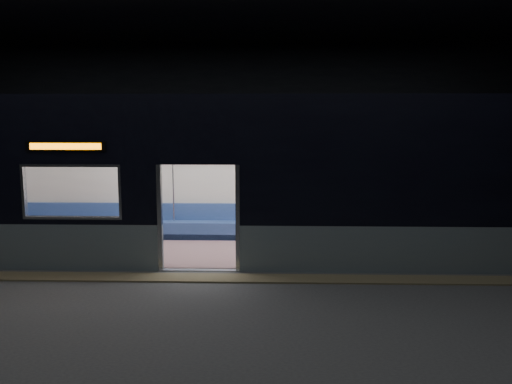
{
  "coord_description": "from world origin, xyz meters",
  "views": [
    {
      "loc": [
        1.39,
        -8.97,
        3.0
      ],
      "look_at": [
        1.05,
        2.3,
        1.35
      ],
      "focal_mm": 38.0,
      "sensor_mm": 36.0,
      "label": 1
    }
  ],
  "objects": [
    {
      "name": "station_floor",
      "position": [
        0.0,
        0.0,
        -0.01
      ],
      "size": [
        24.0,
        14.0,
        0.01
      ],
      "primitive_type": "cube",
      "color": "#47494C",
      "rests_on": "ground"
    },
    {
      "name": "handbag",
      "position": [
        4.65,
        3.35,
        0.65
      ],
      "size": [
        0.28,
        0.26,
        0.12
      ],
      "primitive_type": "cube",
      "rotation": [
        0.0,
        0.0,
        0.23
      ],
      "color": "black",
      "rests_on": "passenger"
    },
    {
      "name": "station_envelope",
      "position": [
        0.0,
        0.0,
        3.66
      ],
      "size": [
        24.0,
        14.0,
        5.0
      ],
      "color": "black",
      "rests_on": "station_floor"
    },
    {
      "name": "transit_map",
      "position": [
        4.66,
        3.85,
        1.44
      ],
      "size": [
        0.91,
        0.03,
        0.59
      ],
      "primitive_type": "cube",
      "color": "white",
      "rests_on": "metro_car"
    },
    {
      "name": "passenger",
      "position": [
        4.64,
        3.55,
        0.76
      ],
      "size": [
        0.36,
        0.62,
        1.27
      ],
      "rotation": [
        0.0,
        0.0,
        0.06
      ],
      "color": "black",
      "rests_on": "metro_car"
    },
    {
      "name": "tactile_strip",
      "position": [
        0.0,
        0.55,
        0.01
      ],
      "size": [
        22.8,
        0.5,
        0.03
      ],
      "primitive_type": "cube",
      "color": "#8C7F59",
      "rests_on": "station_floor"
    },
    {
      "name": "metro_car",
      "position": [
        -0.0,
        2.54,
        1.85
      ],
      "size": [
        18.0,
        3.04,
        3.35
      ],
      "color": "gray",
      "rests_on": "station_floor"
    }
  ]
}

